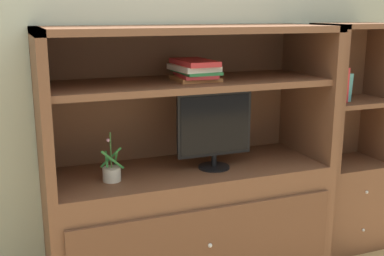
# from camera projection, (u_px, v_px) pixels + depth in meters

# --- Properties ---
(painted_rear_wall) EXTENTS (6.00, 0.10, 2.80)m
(painted_rear_wall) POSITION_uv_depth(u_px,v_px,m) (169.00, 41.00, 2.96)
(painted_rear_wall) COLOR #ADB29E
(painted_rear_wall) RESTS_ON ground_plane
(media_console) EXTENTS (1.65, 0.63, 1.50)m
(media_console) POSITION_uv_depth(u_px,v_px,m) (189.00, 199.00, 2.86)
(media_console) COLOR brown
(media_console) RESTS_ON ground_plane
(tv_monitor) EXTENTS (0.45, 0.18, 0.45)m
(tv_monitor) POSITION_uv_depth(u_px,v_px,m) (214.00, 128.00, 2.74)
(tv_monitor) COLOR black
(tv_monitor) RESTS_ON media_console
(potted_plant) EXTENTS (0.13, 0.13, 0.27)m
(potted_plant) POSITION_uv_depth(u_px,v_px,m) (112.00, 173.00, 2.58)
(potted_plant) COLOR beige
(potted_plant) RESTS_ON media_console
(magazine_stack) EXTENTS (0.24, 0.34, 0.11)m
(magazine_stack) POSITION_uv_depth(u_px,v_px,m) (195.00, 70.00, 2.68)
(magazine_stack) COLOR #A56638
(magazine_stack) RESTS_ON media_console
(bookshelf_tall) EXTENTS (0.49, 0.40, 1.51)m
(bookshelf_tall) POSITION_uv_depth(u_px,v_px,m) (347.00, 174.00, 3.27)
(bookshelf_tall) COLOR brown
(bookshelf_tall) RESTS_ON ground_plane
(upright_book_row) EXTENTS (0.12, 0.16, 0.24)m
(upright_book_row) POSITION_uv_depth(u_px,v_px,m) (338.00, 84.00, 3.07)
(upright_book_row) COLOR purple
(upright_book_row) RESTS_ON bookshelf_tall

